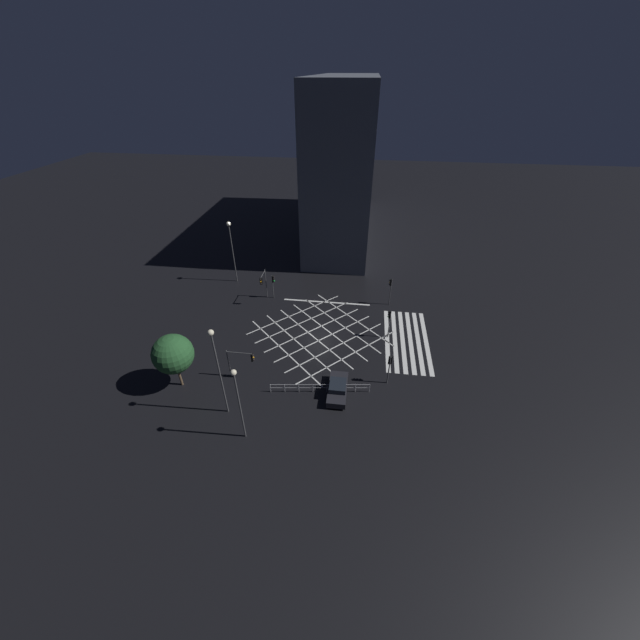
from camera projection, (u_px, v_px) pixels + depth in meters
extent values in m
plane|color=black|center=(320.00, 333.00, 42.90)|extent=(200.00, 200.00, 0.00)
cube|color=silver|center=(387.00, 338.00, 42.07)|extent=(11.71, 0.50, 0.01)
cube|color=silver|center=(395.00, 339.00, 41.98)|extent=(11.71, 0.50, 0.01)
cube|color=silver|center=(403.00, 340.00, 41.88)|extent=(11.71, 0.50, 0.01)
cube|color=silver|center=(410.00, 340.00, 41.79)|extent=(11.71, 0.50, 0.01)
cube|color=silver|center=(418.00, 341.00, 41.70)|extent=(11.71, 0.50, 0.01)
cube|color=silver|center=(426.00, 341.00, 41.60)|extent=(11.71, 0.50, 0.01)
cube|color=silver|center=(352.00, 318.00, 45.49)|extent=(10.22, 10.22, 0.01)
cube|color=silver|center=(349.00, 356.00, 39.54)|extent=(10.22, 10.22, 0.01)
cube|color=silver|center=(340.00, 324.00, 44.45)|extent=(10.22, 10.22, 0.01)
cube|color=silver|center=(337.00, 346.00, 40.88)|extent=(10.22, 10.22, 0.01)
cube|color=silver|center=(327.00, 330.00, 43.41)|extent=(10.22, 10.22, 0.01)
cube|color=silver|center=(325.00, 337.00, 42.22)|extent=(10.22, 10.22, 0.01)
cube|color=silver|center=(313.00, 336.00, 42.37)|extent=(10.22, 10.22, 0.01)
cube|color=silver|center=(315.00, 329.00, 43.56)|extent=(10.22, 10.22, 0.01)
cube|color=silver|center=(299.00, 343.00, 41.34)|extent=(10.22, 10.22, 0.01)
cube|color=silver|center=(305.00, 321.00, 44.91)|extent=(10.22, 10.22, 0.01)
cube|color=silver|center=(284.00, 350.00, 40.30)|extent=(10.22, 10.22, 0.01)
cube|color=silver|center=(296.00, 314.00, 46.25)|extent=(10.22, 10.22, 0.01)
cube|color=silver|center=(326.00, 302.00, 48.56)|extent=(0.30, 11.71, 0.01)
cube|color=#4C515B|center=(344.00, 161.00, 62.90)|extent=(37.23, 10.00, 25.19)
cube|color=beige|center=(326.00, 194.00, 83.10)|extent=(1.40, 0.06, 1.80)
cube|color=beige|center=(324.00, 199.00, 80.09)|extent=(1.40, 0.06, 1.80)
cube|color=beige|center=(322.00, 204.00, 77.08)|extent=(1.40, 0.06, 1.80)
cube|color=black|center=(320.00, 209.00, 74.07)|extent=(1.40, 0.06, 1.80)
cube|color=beige|center=(318.00, 215.00, 71.06)|extent=(1.40, 0.06, 1.80)
cube|color=black|center=(315.00, 222.00, 68.06)|extent=(1.40, 0.06, 1.80)
cube|color=black|center=(312.00, 229.00, 65.05)|extent=(1.40, 0.06, 1.80)
cube|color=black|center=(309.00, 237.00, 62.04)|extent=(1.40, 0.06, 1.80)
cube|color=black|center=(306.00, 246.00, 59.03)|extent=(1.40, 0.06, 1.80)
cube|color=beige|center=(302.00, 255.00, 56.02)|extent=(1.40, 0.06, 1.80)
cube|color=black|center=(326.00, 177.00, 80.96)|extent=(1.40, 0.06, 1.80)
cube|color=beige|center=(324.00, 182.00, 77.95)|extent=(1.40, 0.06, 1.80)
cube|color=black|center=(322.00, 186.00, 74.94)|extent=(1.40, 0.06, 1.80)
cube|color=beige|center=(320.00, 191.00, 71.93)|extent=(1.40, 0.06, 1.80)
cube|color=beige|center=(318.00, 197.00, 68.92)|extent=(1.40, 0.06, 1.80)
cube|color=beige|center=(315.00, 203.00, 65.91)|extent=(1.40, 0.06, 1.80)
cube|color=black|center=(312.00, 209.00, 62.90)|extent=(1.40, 0.06, 1.80)
cube|color=beige|center=(309.00, 216.00, 59.89)|extent=(1.40, 0.06, 1.80)
cube|color=black|center=(305.00, 224.00, 56.88)|extent=(1.40, 0.06, 1.80)
cube|color=black|center=(301.00, 233.00, 53.87)|extent=(1.40, 0.06, 1.80)
cube|color=black|center=(326.00, 160.00, 78.82)|extent=(1.40, 0.06, 1.80)
cube|color=black|center=(324.00, 164.00, 75.81)|extent=(1.40, 0.06, 1.80)
cube|color=black|center=(322.00, 168.00, 72.80)|extent=(1.40, 0.06, 1.80)
cube|color=beige|center=(320.00, 172.00, 69.79)|extent=(1.40, 0.06, 1.80)
cube|color=beige|center=(317.00, 177.00, 66.78)|extent=(1.40, 0.06, 1.80)
cube|color=black|center=(315.00, 182.00, 63.77)|extent=(1.40, 0.06, 1.80)
cube|color=black|center=(312.00, 187.00, 60.76)|extent=(1.40, 0.06, 1.80)
cube|color=black|center=(308.00, 194.00, 57.75)|extent=(1.40, 0.06, 1.80)
cube|color=beige|center=(305.00, 201.00, 54.74)|extent=(1.40, 0.06, 1.80)
cube|color=beige|center=(301.00, 208.00, 51.73)|extent=(1.40, 0.06, 1.80)
cube|color=beige|center=(327.00, 141.00, 76.67)|extent=(1.40, 0.06, 1.80)
cube|color=beige|center=(325.00, 144.00, 73.66)|extent=(1.40, 0.06, 1.80)
cube|color=beige|center=(322.00, 148.00, 70.65)|extent=(1.40, 0.06, 1.80)
cube|color=beige|center=(320.00, 151.00, 67.64)|extent=(1.40, 0.06, 1.80)
cube|color=black|center=(317.00, 155.00, 64.63)|extent=(1.40, 0.06, 1.80)
cube|color=beige|center=(315.00, 160.00, 61.62)|extent=(1.40, 0.06, 1.80)
cube|color=black|center=(311.00, 164.00, 58.61)|extent=(1.40, 0.06, 1.80)
cube|color=black|center=(308.00, 170.00, 55.60)|extent=(1.40, 0.06, 1.80)
cube|color=beige|center=(304.00, 175.00, 52.60)|extent=(1.40, 0.06, 1.80)
cube|color=black|center=(300.00, 182.00, 49.59)|extent=(1.40, 0.06, 1.80)
cube|color=black|center=(327.00, 122.00, 74.53)|extent=(1.40, 0.06, 1.80)
cube|color=black|center=(325.00, 124.00, 71.52)|extent=(1.40, 0.06, 1.80)
cube|color=beige|center=(322.00, 127.00, 68.51)|extent=(1.40, 0.06, 1.80)
cube|color=black|center=(320.00, 129.00, 65.50)|extent=(1.40, 0.06, 1.80)
cube|color=beige|center=(317.00, 132.00, 62.49)|extent=(1.40, 0.06, 1.80)
cube|color=black|center=(314.00, 136.00, 59.48)|extent=(1.40, 0.06, 1.80)
cube|color=black|center=(311.00, 139.00, 56.47)|extent=(1.40, 0.06, 1.80)
cube|color=black|center=(307.00, 144.00, 53.46)|extent=(1.40, 0.06, 1.80)
cube|color=black|center=(303.00, 148.00, 50.45)|extent=(1.40, 0.06, 1.80)
cube|color=black|center=(299.00, 153.00, 47.44)|extent=(1.40, 0.06, 1.80)
cube|color=black|center=(327.00, 101.00, 72.39)|extent=(1.40, 0.06, 1.80)
cube|color=black|center=(325.00, 103.00, 69.38)|extent=(1.40, 0.06, 1.80)
cube|color=black|center=(322.00, 104.00, 66.37)|extent=(1.40, 0.06, 1.80)
cube|color=beige|center=(320.00, 106.00, 63.36)|extent=(1.40, 0.06, 1.80)
cube|color=beige|center=(317.00, 108.00, 60.35)|extent=(1.40, 0.06, 1.80)
cube|color=beige|center=(314.00, 110.00, 57.34)|extent=(1.40, 0.06, 1.80)
cube|color=beige|center=(311.00, 113.00, 54.33)|extent=(1.40, 0.06, 1.80)
cube|color=black|center=(307.00, 115.00, 51.32)|extent=(1.40, 0.06, 1.80)
cube|color=black|center=(303.00, 118.00, 48.31)|extent=(1.40, 0.06, 1.80)
cube|color=black|center=(298.00, 122.00, 45.30)|extent=(1.40, 0.06, 1.80)
cube|color=black|center=(327.00, 79.00, 70.24)|extent=(1.40, 0.06, 1.80)
cube|color=beige|center=(325.00, 80.00, 67.23)|extent=(1.40, 0.06, 1.80)
cube|color=black|center=(323.00, 80.00, 64.22)|extent=(1.40, 0.06, 1.80)
cube|color=black|center=(320.00, 81.00, 61.21)|extent=(1.40, 0.06, 1.80)
cube|color=black|center=(317.00, 82.00, 58.20)|extent=(1.40, 0.06, 1.80)
cube|color=black|center=(314.00, 83.00, 55.19)|extent=(1.40, 0.06, 1.80)
cube|color=beige|center=(310.00, 84.00, 52.18)|extent=(1.40, 0.06, 1.80)
cube|color=black|center=(306.00, 85.00, 49.17)|extent=(1.40, 0.06, 1.80)
cube|color=black|center=(302.00, 86.00, 46.16)|extent=(1.40, 0.06, 1.80)
cube|color=black|center=(297.00, 87.00, 43.15)|extent=(1.40, 0.06, 1.80)
cylinder|color=#424244|center=(389.00, 370.00, 35.16)|extent=(0.11, 0.11, 3.46)
cube|color=black|center=(390.00, 360.00, 34.56)|extent=(0.16, 0.28, 0.90)
sphere|color=black|center=(390.00, 357.00, 34.47)|extent=(0.18, 0.18, 0.18)
sphere|color=black|center=(390.00, 359.00, 34.65)|extent=(0.18, 0.18, 0.18)
sphere|color=green|center=(390.00, 361.00, 34.82)|extent=(0.18, 0.18, 0.18)
cube|color=black|center=(390.00, 361.00, 34.48)|extent=(0.02, 0.36, 0.98)
cylinder|color=#424244|center=(390.00, 292.00, 47.00)|extent=(0.11, 0.11, 3.86)
cube|color=black|center=(391.00, 282.00, 46.19)|extent=(0.28, 0.16, 0.90)
sphere|color=black|center=(390.00, 280.00, 46.03)|extent=(0.18, 0.18, 0.18)
sphere|color=orange|center=(390.00, 282.00, 46.20)|extent=(0.18, 0.18, 0.18)
sphere|color=black|center=(389.00, 284.00, 46.38)|extent=(0.18, 0.18, 0.18)
cube|color=black|center=(391.00, 283.00, 46.18)|extent=(0.36, 0.02, 0.98)
cylinder|color=#424244|center=(266.00, 284.00, 48.47)|extent=(0.11, 0.11, 4.23)
cylinder|color=#424244|center=(263.00, 274.00, 46.48)|extent=(2.10, 0.09, 0.09)
cube|color=black|center=(261.00, 281.00, 45.89)|extent=(0.16, 0.28, 0.90)
sphere|color=black|center=(261.00, 280.00, 45.63)|extent=(0.18, 0.18, 0.18)
sphere|color=orange|center=(261.00, 282.00, 45.80)|extent=(0.18, 0.18, 0.18)
sphere|color=black|center=(261.00, 284.00, 45.98)|extent=(0.18, 0.18, 0.18)
cube|color=black|center=(261.00, 281.00, 45.97)|extent=(0.02, 0.36, 0.98)
cylinder|color=#424244|center=(389.00, 324.00, 41.23)|extent=(0.11, 0.11, 3.71)
cube|color=black|center=(389.00, 315.00, 40.45)|extent=(0.28, 0.16, 0.90)
sphere|color=black|center=(389.00, 312.00, 40.29)|extent=(0.18, 0.18, 0.18)
sphere|color=black|center=(388.00, 314.00, 40.46)|extent=(0.18, 0.18, 0.18)
sphere|color=green|center=(388.00, 317.00, 40.64)|extent=(0.18, 0.18, 0.18)
cube|color=black|center=(390.00, 315.00, 40.44)|extent=(0.36, 0.02, 0.98)
cylinder|color=#424244|center=(229.00, 363.00, 36.02)|extent=(0.11, 0.11, 3.39)
cylinder|color=#424244|center=(239.00, 353.00, 34.99)|extent=(0.09, 2.58, 0.09)
cube|color=black|center=(252.00, 357.00, 35.12)|extent=(0.28, 0.16, 0.90)
sphere|color=black|center=(253.00, 355.00, 34.93)|extent=(0.18, 0.18, 0.18)
sphere|color=orange|center=(253.00, 357.00, 35.10)|extent=(0.18, 0.18, 0.18)
sphere|color=black|center=(254.00, 360.00, 35.28)|extent=(0.18, 0.18, 0.18)
cube|color=black|center=(251.00, 357.00, 35.12)|extent=(0.36, 0.02, 0.98)
cylinder|color=#424244|center=(273.00, 287.00, 48.54)|extent=(0.11, 0.11, 3.44)
cube|color=black|center=(273.00, 279.00, 47.82)|extent=(0.28, 0.16, 0.90)
sphere|color=black|center=(274.00, 277.00, 47.64)|extent=(0.18, 0.18, 0.18)
sphere|color=black|center=(274.00, 279.00, 47.81)|extent=(0.18, 0.18, 0.18)
sphere|color=green|center=(274.00, 281.00, 47.98)|extent=(0.18, 0.18, 0.18)
cube|color=black|center=(273.00, 279.00, 47.83)|extent=(0.36, 0.02, 0.98)
cylinder|color=#424244|center=(233.00, 254.00, 50.88)|extent=(0.14, 0.14, 8.62)
sphere|color=#F4EAC6|center=(229.00, 224.00, 48.27)|extent=(0.62, 0.62, 0.62)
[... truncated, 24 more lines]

